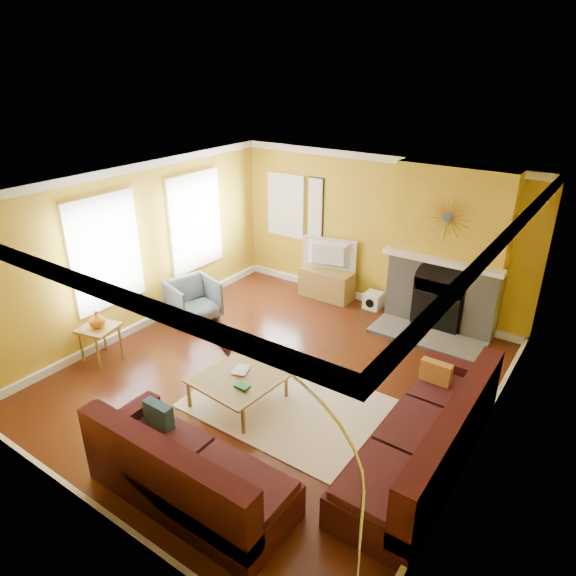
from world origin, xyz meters
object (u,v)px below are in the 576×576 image
Objects in this scene: coffee_table at (238,389)px; media_console at (327,284)px; armchair at (193,300)px; sectional_sofa at (309,411)px; arc_lamp at (298,480)px; side_table at (101,343)px.

coffee_table is 1.00× the size of media_console.
sectional_sofa is at bearing -97.64° from armchair.
sectional_sofa is 1.21m from coffee_table.
sectional_sofa reaches higher than coffee_table.
arc_lamp reaches higher than media_console.
media_console reaches higher than coffee_table.
media_console is at bearing -18.07° from armchair.
coffee_table is at bearing 8.42° from side_table.
sectional_sofa is 3.65× the size of coffee_table.
media_console is at bearing 118.29° from arc_lamp.
arc_lamp is (4.35, -1.24, 0.79)m from side_table.
armchair is at bearing -124.91° from media_console.
side_table is 4.59m from arc_lamp.
armchair is at bearing 155.52° from sectional_sofa.
coffee_table is 1.29× the size of armchair.
sectional_sofa is at bearing 119.14° from arc_lamp.
coffee_table is 2.58m from armchair.
armchair is 1.41× the size of side_table.
media_console is (-1.90, 3.58, -0.17)m from sectional_sofa.
armchair is at bearing 83.59° from side_table.
sectional_sofa is 3.55m from side_table.
coffee_table is 2.39m from side_table.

